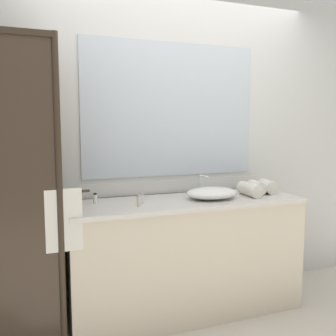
{
  "coord_description": "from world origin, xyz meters",
  "views": [
    {
      "loc": [
        -1.13,
        -2.56,
        1.46
      ],
      "look_at": [
        -0.15,
        0.0,
        1.15
      ],
      "focal_mm": 39.85,
      "sensor_mm": 36.0,
      "label": 1
    }
  ],
  "objects_px": {
    "faucet": "(201,188)",
    "rolled_towel_near_edge": "(268,186)",
    "sink_basin": "(212,193)",
    "amenity_bottle_body_wash": "(95,198)",
    "amenity_bottle_shampoo": "(142,199)",
    "rolled_towel_middle": "(256,187)",
    "amenity_bottle_lotion": "(139,201)",
    "rolled_towel_far_edge": "(250,189)"
  },
  "relations": [
    {
      "from": "faucet",
      "to": "rolled_towel_near_edge",
      "type": "distance_m",
      "value": 0.57
    },
    {
      "from": "sink_basin",
      "to": "amenity_bottle_body_wash",
      "type": "bearing_deg",
      "value": 169.8
    },
    {
      "from": "amenity_bottle_shampoo",
      "to": "rolled_towel_middle",
      "type": "bearing_deg",
      "value": 3.44
    },
    {
      "from": "faucet",
      "to": "amenity_bottle_lotion",
      "type": "height_order",
      "value": "faucet"
    },
    {
      "from": "amenity_bottle_body_wash",
      "to": "rolled_towel_far_edge",
      "type": "bearing_deg",
      "value": -7.56
    },
    {
      "from": "sink_basin",
      "to": "rolled_towel_near_edge",
      "type": "distance_m",
      "value": 0.56
    },
    {
      "from": "amenity_bottle_body_wash",
      "to": "rolled_towel_near_edge",
      "type": "bearing_deg",
      "value": -3.8
    },
    {
      "from": "amenity_bottle_shampoo",
      "to": "amenity_bottle_body_wash",
      "type": "distance_m",
      "value": 0.35
    },
    {
      "from": "sink_basin",
      "to": "amenity_bottle_shampoo",
      "type": "xyz_separation_m",
      "value": [
        -0.56,
        0.0,
        -0.01
      ]
    },
    {
      "from": "sink_basin",
      "to": "faucet",
      "type": "bearing_deg",
      "value": 90.0
    },
    {
      "from": "sink_basin",
      "to": "amenity_bottle_lotion",
      "type": "xyz_separation_m",
      "value": [
        -0.6,
        -0.07,
        -0.0
      ]
    },
    {
      "from": "sink_basin",
      "to": "rolled_towel_far_edge",
      "type": "distance_m",
      "value": 0.34
    },
    {
      "from": "sink_basin",
      "to": "faucet",
      "type": "relative_size",
      "value": 2.42
    },
    {
      "from": "rolled_towel_near_edge",
      "to": "rolled_towel_far_edge",
      "type": "xyz_separation_m",
      "value": [
        -0.22,
        -0.07,
        -0.0
      ]
    },
    {
      "from": "amenity_bottle_lotion",
      "to": "rolled_towel_middle",
      "type": "xyz_separation_m",
      "value": [
        1.05,
        0.13,
        0.01
      ]
    },
    {
      "from": "amenity_bottle_body_wash",
      "to": "rolled_towel_far_edge",
      "type": "distance_m",
      "value": 1.22
    },
    {
      "from": "amenity_bottle_shampoo",
      "to": "rolled_towel_near_edge",
      "type": "relative_size",
      "value": 0.38
    },
    {
      "from": "amenity_bottle_shampoo",
      "to": "rolled_towel_far_edge",
      "type": "distance_m",
      "value": 0.9
    },
    {
      "from": "amenity_bottle_body_wash",
      "to": "rolled_towel_middle",
      "type": "height_order",
      "value": "rolled_towel_middle"
    },
    {
      "from": "sink_basin",
      "to": "rolled_towel_near_edge",
      "type": "bearing_deg",
      "value": 6.3
    },
    {
      "from": "amenity_bottle_body_wash",
      "to": "rolled_towel_far_edge",
      "type": "relative_size",
      "value": 0.29
    },
    {
      "from": "sink_basin",
      "to": "amenity_bottle_body_wash",
      "type": "xyz_separation_m",
      "value": [
        -0.87,
        0.16,
        -0.01
      ]
    },
    {
      "from": "sink_basin",
      "to": "rolled_towel_near_edge",
      "type": "relative_size",
      "value": 1.99
    },
    {
      "from": "amenity_bottle_lotion",
      "to": "rolled_towel_far_edge",
      "type": "distance_m",
      "value": 0.95
    },
    {
      "from": "rolled_towel_near_edge",
      "to": "amenity_bottle_body_wash",
      "type": "bearing_deg",
      "value": 176.2
    },
    {
      "from": "faucet",
      "to": "rolled_towel_far_edge",
      "type": "height_order",
      "value": "faucet"
    },
    {
      "from": "amenity_bottle_lotion",
      "to": "rolled_towel_far_edge",
      "type": "relative_size",
      "value": 0.33
    },
    {
      "from": "rolled_towel_near_edge",
      "to": "rolled_towel_middle",
      "type": "relative_size",
      "value": 1.06
    },
    {
      "from": "faucet",
      "to": "rolled_towel_near_edge",
      "type": "bearing_deg",
      "value": -11.84
    },
    {
      "from": "amenity_bottle_body_wash",
      "to": "faucet",
      "type": "bearing_deg",
      "value": 1.47
    },
    {
      "from": "rolled_towel_near_edge",
      "to": "rolled_towel_middle",
      "type": "bearing_deg",
      "value": 178.13
    },
    {
      "from": "amenity_bottle_body_wash",
      "to": "rolled_towel_near_edge",
      "type": "height_order",
      "value": "rolled_towel_near_edge"
    },
    {
      "from": "amenity_bottle_shampoo",
      "to": "amenity_bottle_lotion",
      "type": "xyz_separation_m",
      "value": [
        -0.05,
        -0.07,
        0.0
      ]
    },
    {
      "from": "amenity_bottle_lotion",
      "to": "rolled_towel_far_edge",
      "type": "bearing_deg",
      "value": 3.72
    },
    {
      "from": "amenity_bottle_shampoo",
      "to": "rolled_towel_middle",
      "type": "height_order",
      "value": "rolled_towel_middle"
    },
    {
      "from": "faucet",
      "to": "amenity_bottle_body_wash",
      "type": "relative_size",
      "value": 2.28
    },
    {
      "from": "amenity_bottle_lotion",
      "to": "amenity_bottle_shampoo",
      "type": "bearing_deg",
      "value": 56.69
    },
    {
      "from": "rolled_towel_middle",
      "to": "amenity_bottle_lotion",
      "type": "bearing_deg",
      "value": -172.94
    },
    {
      "from": "faucet",
      "to": "amenity_bottle_shampoo",
      "type": "relative_size",
      "value": 2.19
    },
    {
      "from": "rolled_towel_middle",
      "to": "sink_basin",
      "type": "bearing_deg",
      "value": -171.73
    },
    {
      "from": "amenity_bottle_shampoo",
      "to": "amenity_bottle_body_wash",
      "type": "xyz_separation_m",
      "value": [
        -0.31,
        0.15,
        -0.0
      ]
    },
    {
      "from": "sink_basin",
      "to": "rolled_towel_middle",
      "type": "relative_size",
      "value": 2.11
    }
  ]
}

